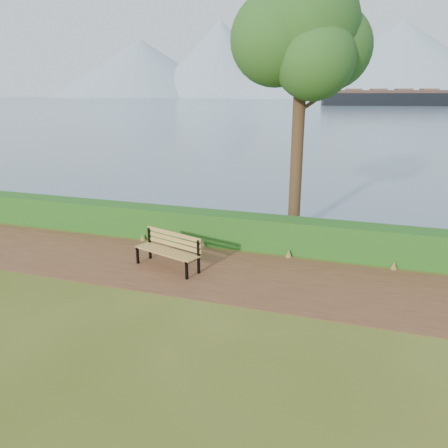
% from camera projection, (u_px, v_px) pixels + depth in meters
% --- Properties ---
extents(ground, '(140.00, 140.00, 0.00)m').
position_uv_depth(ground, '(214.00, 277.00, 11.45)').
color(ground, '#455217').
rests_on(ground, ground).
extents(path, '(40.00, 3.40, 0.01)m').
position_uv_depth(path, '(218.00, 273.00, 11.73)').
color(path, '#572E1D').
rests_on(path, ground).
extents(hedge, '(32.00, 0.85, 1.00)m').
position_uv_depth(hedge, '(242.00, 230.00, 13.67)').
color(hedge, '#184814').
rests_on(hedge, ground).
extents(water, '(700.00, 510.00, 0.00)m').
position_uv_depth(water, '(368.00, 101.00, 247.60)').
color(water, '#485D73').
rests_on(water, ground).
extents(mountains, '(585.00, 190.00, 70.00)m').
position_uv_depth(mountains, '(363.00, 65.00, 375.03)').
color(mountains, '#8197AC').
rests_on(mountains, ground).
extents(bench, '(2.04, 1.15, 0.98)m').
position_uv_depth(bench, '(169.00, 248.00, 11.93)').
color(bench, black).
rests_on(bench, ground).
extents(tree, '(4.20, 3.60, 8.56)m').
position_uv_depth(tree, '(302.00, 33.00, 13.18)').
color(tree, '#382416').
rests_on(tree, ground).
extents(cargo_ship, '(62.81, 21.14, 18.85)m').
position_uv_depth(cargo_ship, '(415.00, 98.00, 159.41)').
color(cargo_ship, black).
rests_on(cargo_ship, ground).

